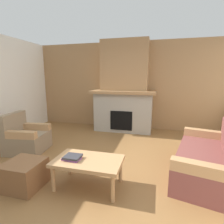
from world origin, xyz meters
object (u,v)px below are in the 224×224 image
Objects in this scene: couch at (208,159)px; coffee_table at (88,163)px; ottoman at (24,174)px; fireplace at (124,93)px; armchair at (26,138)px.

couch is 1.95× the size of coffee_table.
couch reaches higher than ottoman.
fireplace is 3.15m from coffee_table.
couch and armchair have the same top height.
fireplace is 5.19× the size of ottoman.
ottoman is (0.93, -1.14, -0.09)m from armchair.
couch is at bearing 23.78° from coffee_table.
couch is 2.93m from ottoman.
couch is at bearing -1.33° from armchair.
armchair reaches higher than ottoman.
armchair is at bearing -129.67° from fireplace.
coffee_table is at bearing -89.08° from fireplace.
couch reaches higher than coffee_table.
ottoman is (-0.87, -3.30, -0.96)m from fireplace.
armchair reaches higher than coffee_table.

